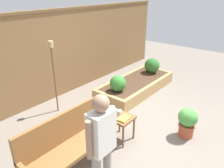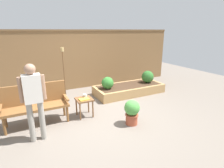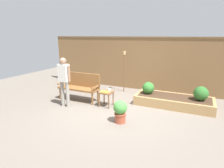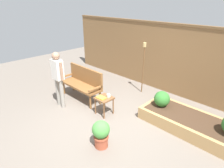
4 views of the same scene
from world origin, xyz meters
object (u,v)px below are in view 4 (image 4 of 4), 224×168
book_on_table (101,98)px  tiki_torch (144,59)px  potted_boxwood (101,133)px  side_table (104,100)px  garden_bench (83,81)px  cup_on_table (108,96)px  shrub_near_bench (162,99)px  person_by_bench (58,75)px

book_on_table → tiki_torch: (-0.07, 1.83, 0.62)m
tiki_torch → potted_boxwood: bearing=-70.2°
side_table → potted_boxwood: 1.24m
garden_bench → potted_boxwood: size_ratio=2.41×
garden_bench → cup_on_table: garden_bench is taller
side_table → book_on_table: bearing=-108.2°
garden_bench → book_on_table: (1.10, -0.26, -0.05)m
tiki_torch → garden_bench: bearing=-123.3°
side_table → potted_boxwood: potted_boxwood is taller
garden_bench → shrub_near_bench: (2.23, 0.76, -0.05)m
garden_bench → tiki_torch: 1.96m
cup_on_table → garden_bench: bearing=175.8°
book_on_table → shrub_near_bench: size_ratio=0.61×
book_on_table → tiki_torch: tiki_torch is taller
garden_bench → shrub_near_bench: 2.35m
side_table → tiki_torch: 1.90m
tiki_torch → side_table: bearing=-87.0°
side_table → person_by_bench: 1.41m
garden_bench → tiki_torch: tiki_torch is taller
garden_bench → tiki_torch: size_ratio=0.89×
garden_bench → person_by_bench: person_by_bench is taller
book_on_table → potted_boxwood: 1.21m
garden_bench → shrub_near_bench: garden_bench is taller
potted_boxwood → shrub_near_bench: bearing=82.3°
shrub_near_bench → tiki_torch: size_ratio=0.24×
garden_bench → cup_on_table: size_ratio=11.43×
side_table → cup_on_table: (0.06, 0.10, 0.12)m
side_table → potted_boxwood: bearing=-46.1°
side_table → cup_on_table: bearing=60.8°
cup_on_table → potted_boxwood: (0.80, -0.99, -0.19)m
side_table → cup_on_table: 0.17m
potted_boxwood → shrub_near_bench: (0.25, 1.84, 0.17)m
cup_on_table → person_by_bench: person_by_bench is taller
garden_bench → side_table: (1.12, -0.19, -0.15)m
cup_on_table → side_table: bearing=-119.2°
cup_on_table → book_on_table: (-0.08, -0.18, -0.02)m
garden_bench → potted_boxwood: (1.98, -1.08, -0.21)m
book_on_table → tiki_torch: 1.93m
book_on_table → person_by_bench: size_ratio=0.15×
side_table → shrub_near_bench: (1.11, 0.95, 0.10)m
potted_boxwood → person_by_bench: bearing=171.2°
book_on_table → side_table: bearing=67.7°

